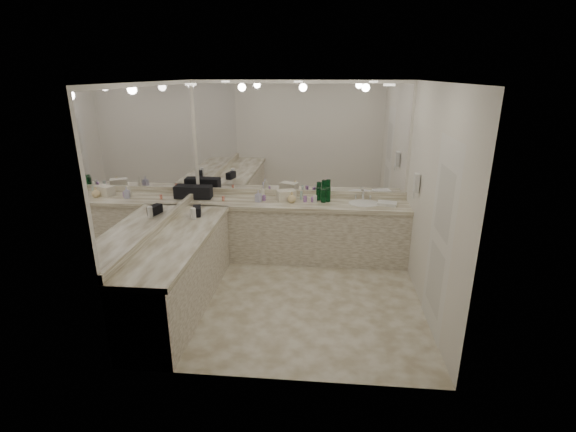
# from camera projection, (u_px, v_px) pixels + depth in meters

# --- Properties ---
(floor) EXTENTS (3.20, 3.20, 0.00)m
(floor) POSITION_uv_depth(u_px,v_px,m) (292.00, 297.00, 5.28)
(floor) COLOR beige
(floor) RESTS_ON ground
(ceiling) EXTENTS (3.20, 3.20, 0.00)m
(ceiling) POSITION_uv_depth(u_px,v_px,m) (292.00, 82.00, 4.43)
(ceiling) COLOR white
(ceiling) RESTS_ON floor
(wall_back) EXTENTS (3.20, 0.02, 2.60)m
(wall_back) POSITION_uv_depth(u_px,v_px,m) (300.00, 171.00, 6.27)
(wall_back) COLOR silver
(wall_back) RESTS_ON floor
(wall_left) EXTENTS (0.02, 3.00, 2.60)m
(wall_left) POSITION_uv_depth(u_px,v_px,m) (159.00, 195.00, 4.99)
(wall_left) COLOR silver
(wall_left) RESTS_ON floor
(wall_right) EXTENTS (0.02, 3.00, 2.60)m
(wall_right) POSITION_uv_depth(u_px,v_px,m) (433.00, 203.00, 4.72)
(wall_right) COLOR silver
(wall_right) RESTS_ON floor
(vanity_back_base) EXTENTS (3.20, 0.60, 0.84)m
(vanity_back_base) POSITION_uv_depth(u_px,v_px,m) (298.00, 232.00, 6.27)
(vanity_back_base) COLOR silver
(vanity_back_base) RESTS_ON floor
(vanity_back_top) EXTENTS (3.20, 0.64, 0.06)m
(vanity_back_top) POSITION_uv_depth(u_px,v_px,m) (298.00, 204.00, 6.11)
(vanity_back_top) COLOR silver
(vanity_back_top) RESTS_ON vanity_back_base
(vanity_left_base) EXTENTS (0.60, 2.40, 0.84)m
(vanity_left_base) POSITION_uv_depth(u_px,v_px,m) (181.00, 274.00, 4.97)
(vanity_left_base) COLOR silver
(vanity_left_base) RESTS_ON floor
(vanity_left_top) EXTENTS (0.64, 2.42, 0.06)m
(vanity_left_top) POSITION_uv_depth(u_px,v_px,m) (179.00, 239.00, 4.82)
(vanity_left_top) COLOR silver
(vanity_left_top) RESTS_ON vanity_left_base
(backsplash_back) EXTENTS (3.20, 0.04, 0.10)m
(backsplash_back) POSITION_uv_depth(u_px,v_px,m) (300.00, 193.00, 6.36)
(backsplash_back) COLOR silver
(backsplash_back) RESTS_ON vanity_back_top
(backsplash_left) EXTENTS (0.04, 3.00, 0.10)m
(backsplash_left) POSITION_uv_depth(u_px,v_px,m) (163.00, 223.00, 5.10)
(backsplash_left) COLOR silver
(backsplash_left) RESTS_ON vanity_left_top
(mirror_back) EXTENTS (3.12, 0.01, 1.55)m
(mirror_back) POSITION_uv_depth(u_px,v_px,m) (300.00, 139.00, 6.10)
(mirror_back) COLOR white
(mirror_back) RESTS_ON wall_back
(mirror_left) EXTENTS (0.01, 2.92, 1.55)m
(mirror_left) POSITION_uv_depth(u_px,v_px,m) (156.00, 156.00, 4.84)
(mirror_left) COLOR white
(mirror_left) RESTS_ON wall_left
(sink) EXTENTS (0.44, 0.44, 0.03)m
(sink) POSITION_uv_depth(u_px,v_px,m) (364.00, 204.00, 6.03)
(sink) COLOR white
(sink) RESTS_ON vanity_back_top
(faucet) EXTENTS (0.24, 0.16, 0.14)m
(faucet) POSITION_uv_depth(u_px,v_px,m) (363.00, 195.00, 6.21)
(faucet) COLOR silver
(faucet) RESTS_ON vanity_back_top
(wall_phone) EXTENTS (0.06, 0.10, 0.24)m
(wall_phone) POSITION_uv_depth(u_px,v_px,m) (417.00, 183.00, 5.36)
(wall_phone) COLOR white
(wall_phone) RESTS_ON wall_right
(door) EXTENTS (0.02, 0.82, 2.10)m
(door) POSITION_uv_depth(u_px,v_px,m) (440.00, 240.00, 4.33)
(door) COLOR white
(door) RESTS_ON wall_right
(black_toiletry_bag) EXTENTS (0.33, 0.21, 0.18)m
(black_toiletry_bag) POSITION_uv_depth(u_px,v_px,m) (201.00, 193.00, 6.25)
(black_toiletry_bag) COLOR black
(black_toiletry_bag) RESTS_ON vanity_back_top
(black_bag_spill) EXTENTS (0.15, 0.23, 0.12)m
(black_bag_spill) POSITION_uv_depth(u_px,v_px,m) (197.00, 211.00, 5.52)
(black_bag_spill) COLOR black
(black_bag_spill) RESTS_ON vanity_left_top
(cream_cosmetic_case) EXTENTS (0.31, 0.25, 0.15)m
(cream_cosmetic_case) POSITION_uv_depth(u_px,v_px,m) (286.00, 195.00, 6.17)
(cream_cosmetic_case) COLOR silver
(cream_cosmetic_case) RESTS_ON vanity_back_top
(hand_towel) EXTENTS (0.30, 0.23, 0.04)m
(hand_towel) POSITION_uv_depth(u_px,v_px,m) (387.00, 203.00, 5.96)
(hand_towel) COLOR white
(hand_towel) RESTS_ON vanity_back_top
(lotion_left) EXTENTS (0.07, 0.07, 0.16)m
(lotion_left) POSITION_uv_depth(u_px,v_px,m) (193.00, 213.00, 5.36)
(lotion_left) COLOR white
(lotion_left) RESTS_ON vanity_left_top
(soap_bottle_a) EXTENTS (0.09, 0.09, 0.21)m
(soap_bottle_a) POSITION_uv_depth(u_px,v_px,m) (262.00, 192.00, 6.20)
(soap_bottle_a) COLOR white
(soap_bottle_a) RESTS_ON vanity_back_top
(soap_bottle_b) EXTENTS (0.10, 0.10, 0.17)m
(soap_bottle_b) POSITION_uv_depth(u_px,v_px,m) (258.00, 196.00, 6.09)
(soap_bottle_b) COLOR silver
(soap_bottle_b) RESTS_ON vanity_back_top
(soap_bottle_c) EXTENTS (0.16, 0.16, 0.16)m
(soap_bottle_c) POSITION_uv_depth(u_px,v_px,m) (292.00, 197.00, 6.05)
(soap_bottle_c) COLOR beige
(soap_bottle_c) RESTS_ON vanity_back_top
(green_bottle_0) EXTENTS (0.07, 0.07, 0.21)m
(green_bottle_0) POSITION_uv_depth(u_px,v_px,m) (328.00, 195.00, 6.09)
(green_bottle_0) COLOR #09481F
(green_bottle_0) RESTS_ON vanity_back_top
(green_bottle_1) EXTENTS (0.07, 0.07, 0.19)m
(green_bottle_1) POSITION_uv_depth(u_px,v_px,m) (323.00, 196.00, 6.06)
(green_bottle_1) COLOR #09481F
(green_bottle_1) RESTS_ON vanity_back_top
(green_bottle_2) EXTENTS (0.07, 0.07, 0.19)m
(green_bottle_2) POSITION_uv_depth(u_px,v_px,m) (319.00, 194.00, 6.17)
(green_bottle_2) COLOR #09481F
(green_bottle_2) RESTS_ON vanity_back_top
(amenity_bottle_0) EXTENTS (0.04, 0.04, 0.13)m
(amenity_bottle_0) POSITION_uv_depth(u_px,v_px,m) (301.00, 196.00, 6.20)
(amenity_bottle_0) COLOR silver
(amenity_bottle_0) RESTS_ON vanity_back_top
(amenity_bottle_1) EXTENTS (0.05, 0.05, 0.08)m
(amenity_bottle_1) POSITION_uv_depth(u_px,v_px,m) (264.00, 198.00, 6.17)
(amenity_bottle_1) COLOR #9966B2
(amenity_bottle_1) RESTS_ON vanity_back_top
(amenity_bottle_2) EXTENTS (0.04, 0.04, 0.10)m
(amenity_bottle_2) POSITION_uv_depth(u_px,v_px,m) (285.00, 196.00, 6.22)
(amenity_bottle_2) COLOR #9966B2
(amenity_bottle_2) RESTS_ON vanity_back_top
(amenity_bottle_3) EXTENTS (0.04, 0.04, 0.07)m
(amenity_bottle_3) POSITION_uv_depth(u_px,v_px,m) (223.00, 198.00, 6.16)
(amenity_bottle_3) COLOR #E57F66
(amenity_bottle_3) RESTS_ON vanity_back_top
(amenity_bottle_4) EXTENTS (0.05, 0.05, 0.07)m
(amenity_bottle_4) POSITION_uv_depth(u_px,v_px,m) (313.00, 199.00, 6.10)
(amenity_bottle_4) COLOR #9966B2
(amenity_bottle_4) RESTS_ON vanity_back_top
(amenity_bottle_5) EXTENTS (0.06, 0.06, 0.11)m
(amenity_bottle_5) POSITION_uv_depth(u_px,v_px,m) (315.00, 199.00, 6.06)
(amenity_bottle_5) COLOR white
(amenity_bottle_5) RESTS_ON vanity_back_top
(amenity_bottle_6) EXTENTS (0.05, 0.05, 0.09)m
(amenity_bottle_6) POSITION_uv_depth(u_px,v_px,m) (305.00, 199.00, 6.09)
(amenity_bottle_6) COLOR #9966B2
(amenity_bottle_6) RESTS_ON vanity_back_top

